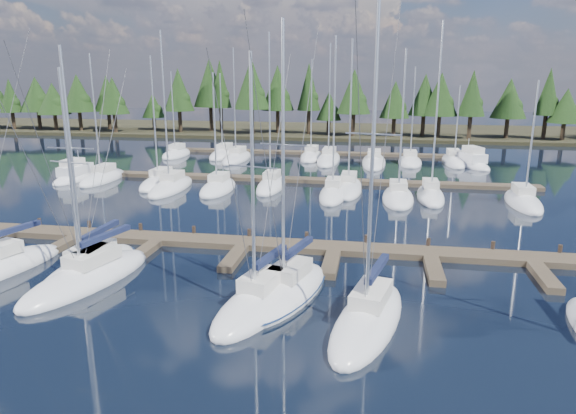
% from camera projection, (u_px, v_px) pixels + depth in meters
% --- Properties ---
extents(ground, '(260.00, 260.00, 0.00)m').
position_uv_depth(ground, '(279.00, 203.00, 46.00)').
color(ground, black).
rests_on(ground, ground).
extents(far_shore, '(220.00, 30.00, 0.60)m').
position_uv_depth(far_shore, '(335.00, 131.00, 103.18)').
color(far_shore, '#2A2717').
rests_on(far_shore, ground).
extents(main_dock, '(44.00, 6.13, 0.90)m').
position_uv_depth(main_dock, '(243.00, 246.00, 33.88)').
color(main_dock, '#4C402F').
rests_on(main_dock, ground).
extents(back_docks, '(50.00, 21.80, 0.40)m').
position_uv_depth(back_docks, '(308.00, 165.00, 64.64)').
color(back_docks, '#4C402F').
rests_on(back_docks, ground).
extents(front_sailboat_1, '(3.42, 9.47, 13.45)m').
position_uv_depth(front_sailboat_1, '(89.00, 271.00, 29.42)').
color(front_sailboat_1, silver).
rests_on(front_sailboat_1, ground).
extents(front_sailboat_2, '(5.01, 9.71, 12.35)m').
position_uv_depth(front_sailboat_2, '(89.00, 277.00, 28.46)').
color(front_sailboat_2, silver).
rests_on(front_sailboat_2, ground).
extents(front_sailboat_3, '(4.60, 8.39, 12.97)m').
position_uv_depth(front_sailboat_3, '(259.00, 303.00, 25.26)').
color(front_sailboat_3, silver).
rests_on(front_sailboat_3, ground).
extents(front_sailboat_4, '(4.91, 8.86, 14.45)m').
position_uv_depth(front_sailboat_4, '(287.00, 291.00, 26.61)').
color(front_sailboat_4, silver).
rests_on(front_sailboat_4, ground).
extents(front_sailboat_5, '(4.50, 9.14, 16.01)m').
position_uv_depth(front_sailboat_5, '(368.00, 319.00, 23.55)').
color(front_sailboat_5, silver).
rests_on(front_sailboat_5, ground).
extents(back_sailboat_rows, '(44.98, 32.03, 16.53)m').
position_uv_depth(back_sailboat_rows, '(302.00, 171.00, 59.99)').
color(back_sailboat_rows, silver).
rests_on(back_sailboat_rows, ground).
extents(motor_yacht_left, '(2.74, 7.74, 3.83)m').
position_uv_depth(motor_yacht_left, '(76.00, 176.00, 56.46)').
color(motor_yacht_left, silver).
rests_on(motor_yacht_left, ground).
extents(motor_yacht_right, '(5.37, 8.73, 4.13)m').
position_uv_depth(motor_yacht_right, '(470.00, 162.00, 64.96)').
color(motor_yacht_right, silver).
rests_on(motor_yacht_right, ground).
extents(tree_line, '(186.85, 11.96, 13.88)m').
position_uv_depth(tree_line, '(319.00, 96.00, 92.39)').
color(tree_line, black).
rests_on(tree_line, far_shore).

